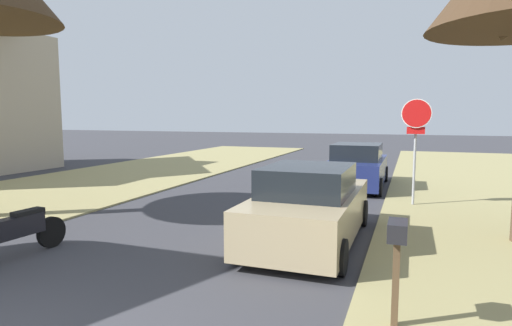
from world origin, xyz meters
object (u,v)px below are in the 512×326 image
stop_sign_far (416,129)px  curbside_mailbox (397,243)px  parked_sedan_navy (357,167)px  parked_sedan_tan (309,207)px  parked_motorcycle (17,232)px

stop_sign_far → curbside_mailbox: (-0.22, -7.52, -1.14)m
stop_sign_far → parked_sedan_navy: size_ratio=0.68×
parked_sedan_navy → stop_sign_far: bearing=-55.7°
stop_sign_far → parked_sedan_tan: size_ratio=0.68×
parked_sedan_navy → parked_motorcycle: size_ratio=2.15×
parked_sedan_tan → parked_sedan_navy: 7.18m
parked_sedan_tan → parked_sedan_navy: size_ratio=1.00×
curbside_mailbox → stop_sign_far: bearing=88.3°
parked_sedan_navy → curbside_mailbox: size_ratio=3.47×
parked_motorcycle → stop_sign_far: bearing=47.1°
stop_sign_far → parked_motorcycle: stop_sign_far is taller
parked_motorcycle → curbside_mailbox: 6.48m
parked_sedan_tan → stop_sign_far: bearing=65.8°
stop_sign_far → parked_sedan_tan: bearing=-114.2°
curbside_mailbox → parked_motorcycle: bearing=176.9°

